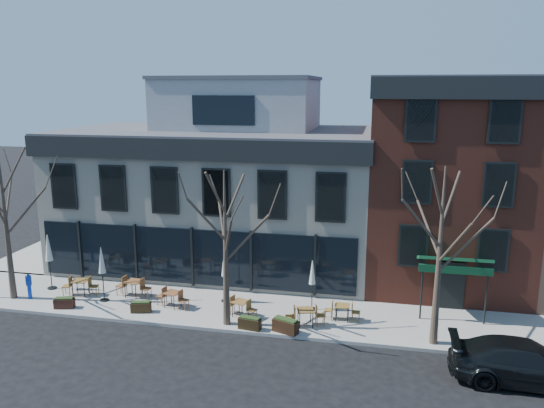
% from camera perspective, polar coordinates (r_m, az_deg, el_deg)
% --- Properties ---
extents(ground, '(120.00, 120.00, 0.00)m').
position_cam_1_polar(ground, '(29.04, -8.39, -9.15)').
color(ground, black).
rests_on(ground, ground).
extents(sidewalk_front, '(33.50, 4.70, 0.15)m').
position_cam_1_polar(sidewalk_front, '(26.20, -3.22, -11.32)').
color(sidewalk_front, gray).
rests_on(sidewalk_front, ground).
extents(sidewalk_side, '(4.50, 12.00, 0.15)m').
position_cam_1_polar(sidewalk_side, '(39.03, -21.02, -4.08)').
color(sidewalk_side, gray).
rests_on(sidewalk_side, ground).
extents(corner_building, '(18.39, 10.39, 11.10)m').
position_cam_1_polar(corner_building, '(32.34, -5.45, 1.88)').
color(corner_building, silver).
rests_on(corner_building, ground).
extents(red_brick_building, '(8.20, 11.78, 11.18)m').
position_cam_1_polar(red_brick_building, '(30.86, 18.07, 2.53)').
color(red_brick_building, brown).
rests_on(red_brick_building, ground).
extents(tree_corner, '(3.93, 3.98, 7.92)m').
position_cam_1_polar(tree_corner, '(29.22, -26.74, -1.51)').
color(tree_corner, '#382B21').
rests_on(tree_corner, sidewalk_front).
extents(tree_mid, '(3.50, 3.55, 7.04)m').
position_cam_1_polar(tree_mid, '(23.38, -5.01, -4.59)').
color(tree_mid, '#382B21').
rests_on(tree_mid, sidewalk_front).
extents(tree_right, '(3.72, 3.77, 7.48)m').
position_cam_1_polar(tree_right, '(22.51, 17.59, -5.22)').
color(tree_right, '#382B21').
rests_on(tree_right, sidewalk_front).
extents(parked_sedan, '(5.43, 2.26, 1.57)m').
position_cam_1_polar(parked_sedan, '(22.23, 25.64, -15.16)').
color(parked_sedan, black).
rests_on(parked_sedan, ground).
extents(call_box, '(0.26, 0.26, 1.31)m').
position_cam_1_polar(call_box, '(29.70, -24.67, -7.96)').
color(call_box, '#0C2FA5').
rests_on(call_box, sidewalk_front).
extents(cafe_set_0, '(1.90, 0.87, 0.98)m').
position_cam_1_polar(cafe_set_0, '(29.26, -19.91, -8.26)').
color(cafe_set_0, brown).
rests_on(cafe_set_0, sidewalk_front).
extents(cafe_set_1, '(1.97, 0.86, 1.02)m').
position_cam_1_polar(cafe_set_1, '(28.27, -14.66, -8.59)').
color(cafe_set_1, brown).
rests_on(cafe_set_1, sidewalk_front).
extents(cafe_set_2, '(1.81, 0.86, 0.93)m').
position_cam_1_polar(cafe_set_2, '(26.59, -10.65, -9.87)').
color(cafe_set_2, brown).
rests_on(cafe_set_2, sidewalk_front).
extents(cafe_set_3, '(1.75, 0.98, 0.90)m').
position_cam_1_polar(cafe_set_3, '(25.21, -3.40, -10.97)').
color(cafe_set_3, brown).
rests_on(cafe_set_3, sidewalk_front).
extents(cafe_set_4, '(1.86, 0.96, 0.96)m').
position_cam_1_polar(cafe_set_4, '(24.27, 3.61, -11.88)').
color(cafe_set_4, brown).
rests_on(cafe_set_4, sidewalk_front).
extents(cafe_set_5, '(1.67, 0.67, 0.88)m').
position_cam_1_polar(cafe_set_5, '(24.99, 7.56, -11.31)').
color(cafe_set_5, brown).
rests_on(cafe_set_5, sidewalk_front).
extents(umbrella_0, '(0.47, 0.47, 2.96)m').
position_cam_1_polar(umbrella_0, '(30.22, -22.90, -4.67)').
color(umbrella_0, black).
rests_on(umbrella_0, sidewalk_front).
extents(umbrella_1, '(0.45, 0.45, 2.78)m').
position_cam_1_polar(umbrella_1, '(27.67, -17.84, -6.09)').
color(umbrella_1, black).
rests_on(umbrella_1, sidewalk_front).
extents(umbrella_2, '(0.41, 0.41, 2.55)m').
position_cam_1_polar(umbrella_2, '(26.42, -5.13, -6.76)').
color(umbrella_2, black).
rests_on(umbrella_2, sidewalk_front).
extents(umbrella_4, '(0.39, 0.39, 2.46)m').
position_cam_1_polar(umbrella_4, '(25.49, 4.36, -7.64)').
color(umbrella_4, black).
rests_on(umbrella_4, sidewalk_front).
extents(planter_0, '(1.01, 0.59, 0.53)m').
position_cam_1_polar(planter_0, '(28.00, -21.43, -9.85)').
color(planter_0, '#321910').
rests_on(planter_0, sidewalk_front).
extents(planter_1, '(1.00, 0.60, 0.53)m').
position_cam_1_polar(planter_1, '(26.43, -13.92, -10.67)').
color(planter_1, '#302110').
rests_on(planter_1, sidewalk_front).
extents(planter_2, '(1.05, 0.55, 0.56)m').
position_cam_1_polar(planter_2, '(24.04, -2.41, -12.67)').
color(planter_2, black).
rests_on(planter_2, sidewalk_front).
extents(planter_3, '(1.22, 0.82, 0.64)m').
position_cam_1_polar(planter_3, '(23.71, 1.46, -12.93)').
color(planter_3, black).
rests_on(planter_3, sidewalk_front).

